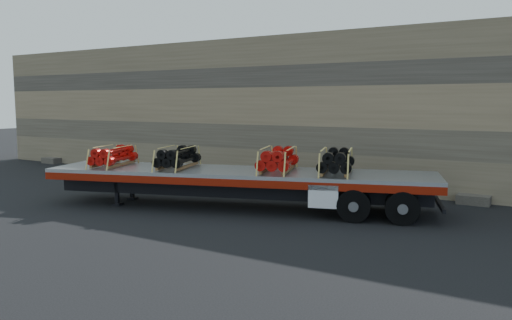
# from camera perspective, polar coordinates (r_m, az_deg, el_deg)

# --- Properties ---
(ground) EXTENTS (120.00, 120.00, 0.00)m
(ground) POSITION_cam_1_polar(r_m,az_deg,el_deg) (18.79, -0.22, -5.34)
(ground) COLOR black
(ground) RESTS_ON ground
(rock_wall) EXTENTS (44.00, 3.00, 7.00)m
(rock_wall) POSITION_cam_1_polar(r_m,az_deg,el_deg) (24.17, 7.82, 5.64)
(rock_wall) COLOR #7A6B54
(rock_wall) RESTS_ON ground
(trailer) EXTENTS (14.37, 6.85, 1.42)m
(trailer) POSITION_cam_1_polar(r_m,az_deg,el_deg) (18.42, -2.10, -3.34)
(trailer) COLOR #ABAEB3
(trailer) RESTS_ON ground
(bundle_front) EXTENTS (1.62, 2.30, 0.74)m
(bundle_front) POSITION_cam_1_polar(r_m,az_deg,el_deg) (20.21, -15.99, 0.39)
(bundle_front) COLOR #B70E09
(bundle_front) RESTS_ON trailer
(bundle_midfront) EXTENTS (1.68, 2.39, 0.77)m
(bundle_midfront) POSITION_cam_1_polar(r_m,az_deg,el_deg) (19.03, -8.95, 0.23)
(bundle_midfront) COLOR black
(bundle_midfront) RESTS_ON trailer
(bundle_midrear) EXTENTS (1.78, 2.54, 0.82)m
(bundle_midrear) POSITION_cam_1_polar(r_m,az_deg,el_deg) (17.91, 2.53, -0.02)
(bundle_midrear) COLOR #B70E09
(bundle_midrear) RESTS_ON trailer
(bundle_rear) EXTENTS (1.77, 2.52, 0.81)m
(bundle_rear) POSITION_cam_1_polar(r_m,az_deg,el_deg) (17.63, 9.18, -0.21)
(bundle_rear) COLOR black
(bundle_rear) RESTS_ON trailer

